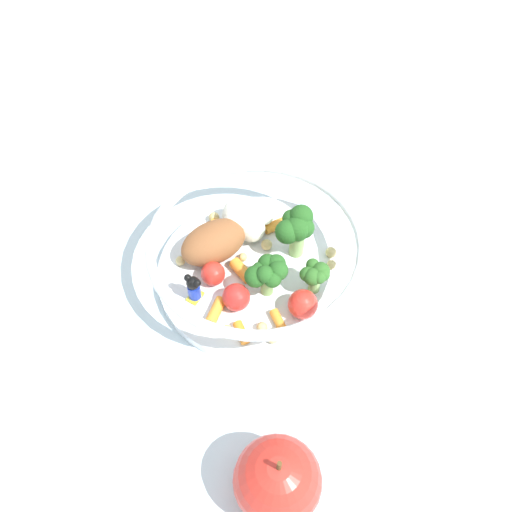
% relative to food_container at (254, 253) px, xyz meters
% --- Properties ---
extents(ground_plane, '(2.40, 2.40, 0.00)m').
position_rel_food_container_xyz_m(ground_plane, '(0.01, -0.00, -0.03)').
color(ground_plane, silver).
extents(food_container, '(0.21, 0.21, 0.07)m').
position_rel_food_container_xyz_m(food_container, '(0.00, 0.00, 0.00)').
color(food_container, white).
rests_on(food_container, ground_plane).
extents(loose_apple, '(0.07, 0.07, 0.08)m').
position_rel_food_container_xyz_m(loose_apple, '(0.05, 0.21, 0.00)').
color(loose_apple, red).
rests_on(loose_apple, ground_plane).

